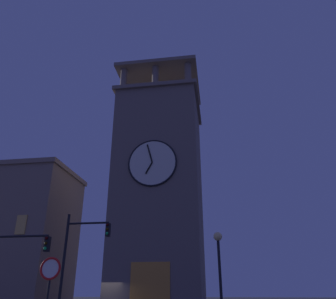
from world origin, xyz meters
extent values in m
cube|color=#75665B|center=(-3.51, -5.67, 10.41)|extent=(8.05, 8.74, 20.82)
cube|color=#75665B|center=(-3.51, -5.67, 21.02)|extent=(8.65, 9.34, 0.40)
cylinder|color=#75665B|center=(-6.93, -1.90, 22.48)|extent=(0.70, 0.70, 2.51)
cylinder|color=#75665B|center=(-3.51, -1.90, 22.48)|extent=(0.70, 0.70, 2.51)
cylinder|color=#75665B|center=(-0.09, -1.90, 22.48)|extent=(0.70, 0.70, 2.51)
cylinder|color=#75665B|center=(-6.93, -9.44, 22.48)|extent=(0.70, 0.70, 2.51)
cylinder|color=#75665B|center=(-3.51, -9.44, 22.48)|extent=(0.70, 0.70, 2.51)
cylinder|color=#75665B|center=(-0.09, -9.44, 22.48)|extent=(0.70, 0.70, 2.51)
cube|color=#75665B|center=(-3.51, -5.67, 23.93)|extent=(8.65, 9.34, 0.40)
cylinder|color=black|center=(-3.51, -5.67, 25.82)|extent=(0.12, 0.12, 3.39)
cylinder|color=silver|center=(-3.51, -1.24, 12.59)|extent=(4.38, 0.12, 4.38)
torus|color=black|center=(-3.51, -1.22, 12.59)|extent=(4.54, 0.16, 4.54)
cube|color=black|center=(-3.22, -1.14, 12.06)|extent=(0.68, 0.06, 1.12)
cube|color=black|center=(-3.26, -1.14, 13.49)|extent=(0.61, 0.06, 1.83)
cube|color=orange|center=(-3.51, -1.35, 2.00)|extent=(3.20, 0.24, 4.00)
cube|color=#E0B259|center=(9.36, -2.79, 7.62)|extent=(1.00, 0.12, 1.80)
cylinder|color=black|center=(1.09, 10.14, 4.43)|extent=(3.06, 0.12, 0.12)
cube|color=black|center=(-0.43, 10.14, 4.01)|extent=(0.22, 0.30, 0.75)
sphere|color=#360505|center=(-0.43, 10.32, 4.28)|extent=(0.16, 0.16, 0.16)
sphere|color=#392705|center=(-0.43, 10.32, 4.03)|extent=(0.16, 0.16, 0.16)
sphere|color=#18C154|center=(-0.43, 10.32, 3.78)|extent=(0.16, 0.16, 0.16)
cylinder|color=black|center=(-0.24, 7.61, 3.04)|extent=(0.16, 0.16, 6.07)
cylinder|color=black|center=(-1.49, 7.61, 5.51)|extent=(2.51, 0.12, 0.12)
cube|color=black|center=(-2.74, 7.61, 5.09)|extent=(0.22, 0.30, 0.75)
sphere|color=#360505|center=(-2.74, 7.79, 5.36)|extent=(0.16, 0.16, 0.16)
sphere|color=#392705|center=(-2.74, 7.79, 5.11)|extent=(0.16, 0.16, 0.16)
sphere|color=#18C154|center=(-2.74, 7.79, 4.86)|extent=(0.16, 0.16, 0.16)
cylinder|color=black|center=(-9.03, 8.97, 2.08)|extent=(0.14, 0.14, 4.16)
sphere|color=#F9DB8C|center=(-9.03, 8.97, 4.38)|extent=(0.44, 0.44, 0.44)
cylinder|color=white|center=(-3.12, 14.73, 2.54)|extent=(0.70, 0.04, 0.70)
torus|color=red|center=(-3.12, 14.75, 2.54)|extent=(0.78, 0.08, 0.78)
camera|label=1|loc=(-9.04, 26.37, 1.79)|focal=35.35mm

